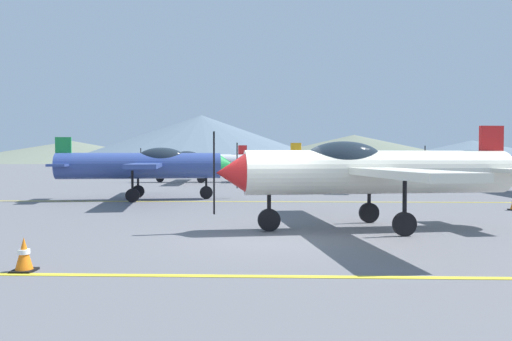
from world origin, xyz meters
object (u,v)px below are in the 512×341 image
airplane_far (355,163)px  car_sedan (430,171)px  airplane_near (367,171)px  airplane_mid (147,165)px  traffic_cone_front (24,255)px  airplane_back (195,161)px

airplane_far → car_sedan: airplane_far is taller
airplane_near → car_sedan: size_ratio=2.16×
airplane_near → airplane_mid: (-8.20, 8.39, 0.00)m
traffic_cone_front → airplane_back: bearing=93.2°
airplane_near → airplane_far: 16.43m
airplane_mid → airplane_back: 14.46m
airplane_mid → airplane_far: size_ratio=1.00×
airplane_back → traffic_cone_front: size_ratio=16.00×
airplane_near → airplane_far: bearing=81.0°
airplane_mid → airplane_back: same height
airplane_near → airplane_back: 24.34m
airplane_back → airplane_near: bearing=-69.9°
car_sedan → airplane_back: bearing=-177.9°
airplane_far → airplane_back: same height
airplane_near → traffic_cone_front: (-6.80, -4.87, -1.30)m
car_sedan → traffic_cone_front: car_sedan is taller
airplane_far → car_sedan: size_ratio=2.16×
car_sedan → traffic_cone_front: 32.78m
airplane_near → airplane_back: size_ratio=1.00×
airplane_far → traffic_cone_front: (-9.36, -21.10, -1.30)m
airplane_mid → car_sedan: bearing=40.4°
airplane_near → car_sedan: 25.40m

